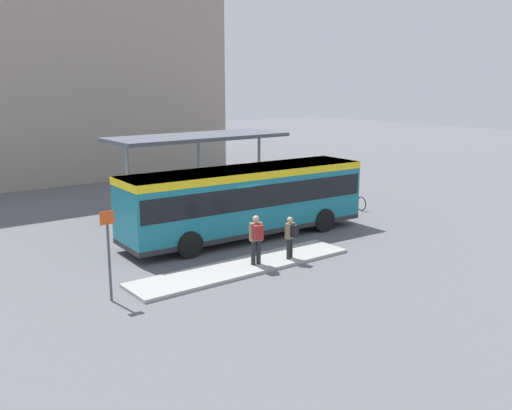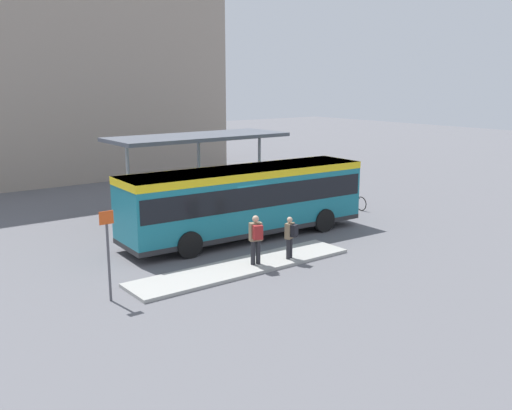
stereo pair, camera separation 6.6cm
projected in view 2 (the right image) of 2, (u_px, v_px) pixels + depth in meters
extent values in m
plane|color=#5B5B60|center=(246.00, 237.00, 24.33)|extent=(120.00, 120.00, 0.00)
cube|color=#9E9E99|center=(243.00, 267.00, 20.29)|extent=(8.66, 1.80, 0.12)
cube|color=#197284|center=(246.00, 199.00, 23.98)|extent=(10.91, 2.95, 2.63)
cube|color=yellow|center=(246.00, 172.00, 23.73)|extent=(10.93, 2.97, 0.30)
cube|color=black|center=(246.00, 192.00, 23.91)|extent=(10.70, 2.97, 0.92)
cube|color=black|center=(341.00, 179.00, 26.90)|extent=(0.18, 2.28, 1.01)
cube|color=#28282B|center=(246.00, 227.00, 24.24)|extent=(10.92, 2.96, 0.20)
cylinder|color=black|center=(291.00, 210.00, 27.04)|extent=(1.05, 0.33, 1.04)
cylinder|color=black|center=(324.00, 220.00, 25.13)|extent=(1.05, 0.33, 1.04)
cylinder|color=black|center=(162.00, 231.00, 23.31)|extent=(1.05, 0.33, 1.04)
cylinder|color=black|center=(189.00, 245.00, 21.41)|extent=(1.05, 0.33, 1.04)
cylinder|color=#232328|center=(253.00, 253.00, 20.25)|extent=(0.16, 0.16, 0.87)
cylinder|color=#232328|center=(258.00, 252.00, 20.32)|extent=(0.16, 0.16, 0.87)
cube|color=#7A664C|center=(256.00, 232.00, 20.12)|extent=(0.49, 0.35, 0.66)
cube|color=maroon|center=(258.00, 232.00, 19.91)|extent=(0.38, 0.30, 0.50)
sphere|color=tan|center=(256.00, 219.00, 20.02)|extent=(0.24, 0.24, 0.24)
cylinder|color=#232328|center=(288.00, 249.00, 20.90)|extent=(0.14, 0.14, 0.77)
cylinder|color=#232328|center=(290.00, 248.00, 21.04)|extent=(0.14, 0.14, 0.77)
cube|color=#7A664C|center=(290.00, 231.00, 20.83)|extent=(0.43, 0.33, 0.58)
cube|color=black|center=(294.00, 231.00, 20.72)|extent=(0.33, 0.27, 0.44)
sphere|color=tan|center=(290.00, 220.00, 20.74)|extent=(0.21, 0.21, 0.21)
torus|color=black|center=(348.00, 200.00, 30.05)|extent=(0.08, 0.74, 0.74)
torus|color=black|center=(361.00, 204.00, 29.25)|extent=(0.08, 0.74, 0.74)
cylinder|color=black|center=(354.00, 197.00, 29.60)|extent=(0.07, 0.78, 0.04)
cylinder|color=black|center=(357.00, 199.00, 29.47)|extent=(0.04, 0.04, 0.36)
cube|color=black|center=(357.00, 196.00, 29.43)|extent=(0.08, 0.18, 0.04)
cylinder|color=black|center=(349.00, 195.00, 29.90)|extent=(0.48, 0.05, 0.03)
torus|color=black|center=(348.00, 201.00, 29.88)|extent=(0.17, 0.76, 0.76)
torus|color=black|center=(332.00, 198.00, 30.58)|extent=(0.17, 0.76, 0.76)
cylinder|color=orange|center=(340.00, 195.00, 30.18)|extent=(0.17, 0.80, 0.04)
cylinder|color=orange|center=(337.00, 196.00, 30.31)|extent=(0.04, 0.04, 0.38)
cube|color=black|center=(337.00, 192.00, 30.27)|extent=(0.10, 0.19, 0.04)
cylinder|color=orange|center=(346.00, 194.00, 29.88)|extent=(0.48, 0.11, 0.03)
cube|color=#4C515B|center=(198.00, 137.00, 27.96)|extent=(8.93, 3.37, 0.18)
cylinder|color=gray|center=(128.00, 185.00, 26.14)|extent=(0.16, 0.16, 3.76)
cylinder|color=gray|center=(259.00, 169.00, 30.63)|extent=(0.16, 0.16, 3.76)
cylinder|color=gray|center=(199.00, 176.00, 28.38)|extent=(0.16, 0.16, 3.76)
cylinder|color=slate|center=(275.00, 209.00, 28.71)|extent=(0.62, 0.62, 0.46)
sphere|color=#337F38|center=(275.00, 199.00, 28.61)|extent=(0.71, 0.71, 0.71)
cylinder|color=#4C4C51|center=(109.00, 263.00, 17.06)|extent=(0.08, 0.08, 2.40)
cube|color=#D84C19|center=(106.00, 218.00, 16.76)|extent=(0.44, 0.03, 0.40)
cube|color=gray|center=(46.00, 54.00, 38.80)|extent=(22.77, 10.05, 16.58)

